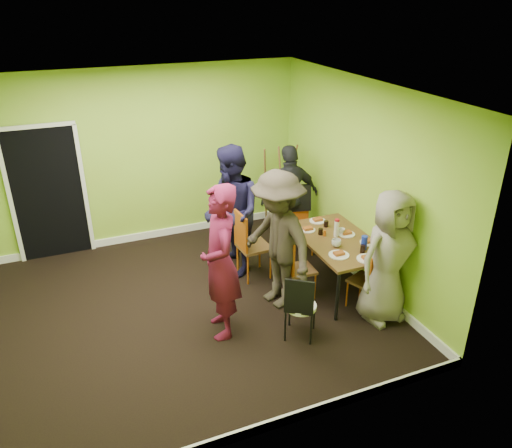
{
  "coord_description": "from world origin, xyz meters",
  "views": [
    {
      "loc": [
        -1.26,
        -5.39,
        3.83
      ],
      "look_at": [
        0.96,
        0.0,
        1.06
      ],
      "focal_mm": 35.0,
      "sensor_mm": 36.0,
      "label": 1
    }
  ],
  "objects_px": {
    "blue_bottle": "(364,243)",
    "person_left_far": "(232,212)",
    "chair_left_far": "(248,241)",
    "thermos": "(337,229)",
    "person_front_end": "(388,257)",
    "dining_table": "(338,243)",
    "chair_front_end": "(370,277)",
    "chair_back_end": "(297,205)",
    "person_standing": "(220,263)",
    "easel": "(278,190)",
    "person_left_near": "(278,240)",
    "chair_left_near": "(295,265)",
    "orange_bottle": "(325,233)",
    "person_back_end": "(290,197)",
    "chair_bentwood": "(300,304)"
  },
  "relations": [
    {
      "from": "blue_bottle",
      "to": "person_left_far",
      "type": "xyz_separation_m",
      "value": [
        -1.33,
        1.34,
        0.11
      ]
    },
    {
      "from": "chair_left_far",
      "to": "thermos",
      "type": "bearing_deg",
      "value": 55.98
    },
    {
      "from": "chair_left_far",
      "to": "person_front_end",
      "type": "relative_size",
      "value": 0.59
    },
    {
      "from": "dining_table",
      "to": "chair_front_end",
      "type": "height_order",
      "value": "chair_front_end"
    },
    {
      "from": "chair_back_end",
      "to": "person_standing",
      "type": "distance_m",
      "value": 2.45
    },
    {
      "from": "easel",
      "to": "person_standing",
      "type": "relative_size",
      "value": 0.8
    },
    {
      "from": "chair_front_end",
      "to": "person_left_near",
      "type": "distance_m",
      "value": 1.27
    },
    {
      "from": "dining_table",
      "to": "person_left_near",
      "type": "height_order",
      "value": "person_left_near"
    },
    {
      "from": "chair_left_near",
      "to": "person_left_near",
      "type": "distance_m",
      "value": 0.51
    },
    {
      "from": "orange_bottle",
      "to": "person_back_end",
      "type": "distance_m",
      "value": 1.25
    },
    {
      "from": "easel",
      "to": "blue_bottle",
      "type": "distance_m",
      "value": 2.34
    },
    {
      "from": "blue_bottle",
      "to": "person_front_end",
      "type": "distance_m",
      "value": 0.48
    },
    {
      "from": "chair_left_near",
      "to": "person_back_end",
      "type": "relative_size",
      "value": 0.53
    },
    {
      "from": "chair_front_end",
      "to": "blue_bottle",
      "type": "bearing_deg",
      "value": 59.14
    },
    {
      "from": "thermos",
      "to": "dining_table",
      "type": "bearing_deg",
      "value": -101.54
    },
    {
      "from": "chair_back_end",
      "to": "person_back_end",
      "type": "height_order",
      "value": "person_back_end"
    },
    {
      "from": "person_standing",
      "to": "person_left_far",
      "type": "height_order",
      "value": "person_standing"
    },
    {
      "from": "thermos",
      "to": "person_left_far",
      "type": "height_order",
      "value": "person_left_far"
    },
    {
      "from": "chair_back_end",
      "to": "orange_bottle",
      "type": "distance_m",
      "value": 1.15
    },
    {
      "from": "person_front_end",
      "to": "thermos",
      "type": "bearing_deg",
      "value": 94.0
    },
    {
      "from": "dining_table",
      "to": "chair_bentwood",
      "type": "xyz_separation_m",
      "value": [
        -0.99,
        -0.83,
        -0.21
      ]
    },
    {
      "from": "chair_front_end",
      "to": "orange_bottle",
      "type": "height_order",
      "value": "chair_front_end"
    },
    {
      "from": "person_standing",
      "to": "chair_left_far",
      "type": "bearing_deg",
      "value": 151.53
    },
    {
      "from": "easel",
      "to": "chair_back_end",
      "type": "bearing_deg",
      "value": -87.28
    },
    {
      "from": "chair_back_end",
      "to": "person_left_near",
      "type": "xyz_separation_m",
      "value": [
        -0.95,
        -1.32,
        0.2
      ]
    },
    {
      "from": "person_back_end",
      "to": "chair_back_end",
      "type": "bearing_deg",
      "value": 122.97
    },
    {
      "from": "dining_table",
      "to": "person_left_near",
      "type": "distance_m",
      "value": 0.94
    },
    {
      "from": "dining_table",
      "to": "chair_back_end",
      "type": "bearing_deg",
      "value": 88.5
    },
    {
      "from": "chair_back_end",
      "to": "thermos",
      "type": "relative_size",
      "value": 4.58
    },
    {
      "from": "easel",
      "to": "thermos",
      "type": "height_order",
      "value": "easel"
    },
    {
      "from": "chair_back_end",
      "to": "thermos",
      "type": "distance_m",
      "value": 1.21
    },
    {
      "from": "chair_left_near",
      "to": "thermos",
      "type": "distance_m",
      "value": 0.76
    },
    {
      "from": "chair_back_end",
      "to": "person_front_end",
      "type": "bearing_deg",
      "value": 105.59
    },
    {
      "from": "chair_bentwood",
      "to": "blue_bottle",
      "type": "distance_m",
      "value": 1.28
    },
    {
      "from": "person_left_far",
      "to": "person_left_near",
      "type": "relative_size",
      "value": 1.03
    },
    {
      "from": "chair_left_far",
      "to": "easel",
      "type": "distance_m",
      "value": 1.63
    },
    {
      "from": "chair_bentwood",
      "to": "easel",
      "type": "relative_size",
      "value": 0.57
    },
    {
      "from": "orange_bottle",
      "to": "person_left_far",
      "type": "bearing_deg",
      "value": 142.1
    },
    {
      "from": "chair_left_far",
      "to": "chair_front_end",
      "type": "height_order",
      "value": "chair_left_far"
    },
    {
      "from": "blue_bottle",
      "to": "person_standing",
      "type": "height_order",
      "value": "person_standing"
    },
    {
      "from": "blue_bottle",
      "to": "person_front_end",
      "type": "xyz_separation_m",
      "value": [
        0.03,
        -0.48,
        0.02
      ]
    },
    {
      "from": "person_standing",
      "to": "person_left_far",
      "type": "bearing_deg",
      "value": 162.33
    },
    {
      "from": "thermos",
      "to": "person_standing",
      "type": "xyz_separation_m",
      "value": [
        -1.8,
        -0.43,
        0.09
      ]
    },
    {
      "from": "chair_back_end",
      "to": "chair_bentwood",
      "type": "bearing_deg",
      "value": 75.79
    },
    {
      "from": "orange_bottle",
      "to": "person_left_far",
      "type": "height_order",
      "value": "person_left_far"
    },
    {
      "from": "person_standing",
      "to": "person_left_near",
      "type": "relative_size",
      "value": 1.03
    },
    {
      "from": "thermos",
      "to": "orange_bottle",
      "type": "xyz_separation_m",
      "value": [
        -0.14,
        0.07,
        -0.07
      ]
    },
    {
      "from": "dining_table",
      "to": "chair_left_near",
      "type": "xyz_separation_m",
      "value": [
        -0.64,
        -0.01,
        -0.2
      ]
    },
    {
      "from": "person_front_end",
      "to": "chair_left_far",
      "type": "bearing_deg",
      "value": 121.72
    },
    {
      "from": "chair_back_end",
      "to": "thermos",
      "type": "xyz_separation_m",
      "value": [
        -0.02,
        -1.2,
        0.13
      ]
    }
  ]
}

